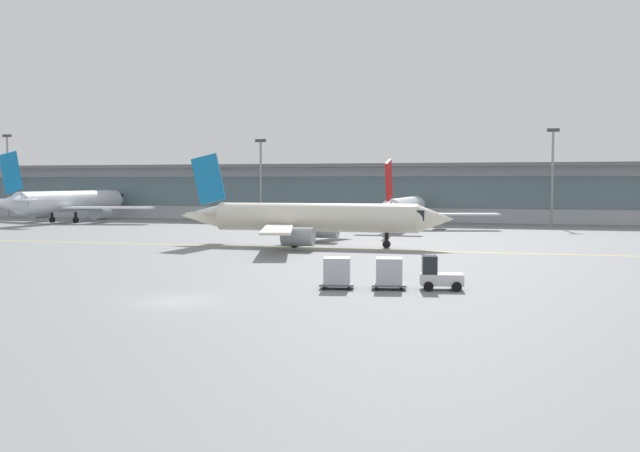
{
  "coord_description": "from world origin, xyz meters",
  "views": [
    {
      "loc": [
        18.24,
        -36.8,
        6.64
      ],
      "look_at": [
        2.72,
        20.87,
        3.0
      ],
      "focal_mm": 41.0,
      "sensor_mm": 36.0,
      "label": 1
    }
  ],
  "objects_px": {
    "taxiing_regional_jet": "(312,218)",
    "apron_light_mast_2": "(552,173)",
    "gate_airplane_0": "(70,202)",
    "apron_light_mast_1": "(261,176)",
    "gate_airplane_1": "(404,208)",
    "cargo_dolly_lead": "(389,272)",
    "apron_light_mast_0": "(8,172)",
    "baggage_tug": "(438,275)",
    "cargo_dolly_trailing": "(337,272)"
  },
  "relations": [
    {
      "from": "gate_airplane_0",
      "to": "cargo_dolly_lead",
      "type": "height_order",
      "value": "gate_airplane_0"
    },
    {
      "from": "taxiing_regional_jet",
      "to": "baggage_tug",
      "type": "distance_m",
      "value": 31.18
    },
    {
      "from": "gate_airplane_1",
      "to": "baggage_tug",
      "type": "distance_m",
      "value": 59.41
    },
    {
      "from": "cargo_dolly_lead",
      "to": "apron_light_mast_1",
      "type": "relative_size",
      "value": 0.17
    },
    {
      "from": "gate_airplane_0",
      "to": "apron_light_mast_2",
      "type": "distance_m",
      "value": 76.35
    },
    {
      "from": "baggage_tug",
      "to": "apron_light_mast_0",
      "type": "height_order",
      "value": "apron_light_mast_0"
    },
    {
      "from": "gate_airplane_0",
      "to": "baggage_tug",
      "type": "relative_size",
      "value": 11.97
    },
    {
      "from": "gate_airplane_1",
      "to": "cargo_dolly_lead",
      "type": "relative_size",
      "value": 12.18
    },
    {
      "from": "taxiing_regional_jet",
      "to": "cargo_dolly_lead",
      "type": "height_order",
      "value": "taxiing_regional_jet"
    },
    {
      "from": "gate_airplane_0",
      "to": "apron_light_mast_0",
      "type": "height_order",
      "value": "apron_light_mast_0"
    },
    {
      "from": "cargo_dolly_lead",
      "to": "apron_light_mast_0",
      "type": "height_order",
      "value": "apron_light_mast_0"
    },
    {
      "from": "gate_airplane_1",
      "to": "cargo_dolly_lead",
      "type": "height_order",
      "value": "gate_airplane_1"
    },
    {
      "from": "taxiing_regional_jet",
      "to": "cargo_dolly_trailing",
      "type": "distance_m",
      "value": 29.7
    },
    {
      "from": "apron_light_mast_0",
      "to": "apron_light_mast_1",
      "type": "height_order",
      "value": "apron_light_mast_0"
    },
    {
      "from": "cargo_dolly_lead",
      "to": "apron_light_mast_2",
      "type": "distance_m",
      "value": 71.11
    },
    {
      "from": "baggage_tug",
      "to": "apron_light_mast_2",
      "type": "bearing_deg",
      "value": 71.41
    },
    {
      "from": "baggage_tug",
      "to": "apron_light_mast_1",
      "type": "xyz_separation_m",
      "value": [
        -35.99,
        68.4,
        6.58
      ]
    },
    {
      "from": "cargo_dolly_trailing",
      "to": "taxiing_regional_jet",
      "type": "bearing_deg",
      "value": 98.0
    },
    {
      "from": "apron_light_mast_0",
      "to": "apron_light_mast_1",
      "type": "distance_m",
      "value": 51.06
    },
    {
      "from": "gate_airplane_1",
      "to": "apron_light_mast_0",
      "type": "xyz_separation_m",
      "value": [
        -76.12,
        13.08,
        5.53
      ]
    },
    {
      "from": "gate_airplane_0",
      "to": "taxiing_regional_jet",
      "type": "xyz_separation_m",
      "value": [
        50.35,
        -32.6,
        -0.45
      ]
    },
    {
      "from": "gate_airplane_1",
      "to": "cargo_dolly_lead",
      "type": "bearing_deg",
      "value": -171.0
    },
    {
      "from": "apron_light_mast_0",
      "to": "apron_light_mast_1",
      "type": "bearing_deg",
      "value": -3.43
    },
    {
      "from": "cargo_dolly_lead",
      "to": "gate_airplane_1",
      "type": "bearing_deg",
      "value": 87.02
    },
    {
      "from": "cargo_dolly_lead",
      "to": "apron_light_mast_0",
      "type": "relative_size",
      "value": 0.15
    },
    {
      "from": "taxiing_regional_jet",
      "to": "apron_light_mast_2",
      "type": "xyz_separation_m",
      "value": [
        25.26,
        42.14,
        5.06
      ]
    },
    {
      "from": "gate_airplane_0",
      "to": "cargo_dolly_trailing",
      "type": "xyz_separation_m",
      "value": [
        59.81,
        -60.69,
        -2.29
      ]
    },
    {
      "from": "baggage_tug",
      "to": "apron_light_mast_1",
      "type": "bearing_deg",
      "value": 107.15
    },
    {
      "from": "taxiing_regional_jet",
      "to": "cargo_dolly_trailing",
      "type": "xyz_separation_m",
      "value": [
        9.45,
        -28.09,
        -1.84
      ]
    },
    {
      "from": "taxiing_regional_jet",
      "to": "apron_light_mast_1",
      "type": "distance_m",
      "value": 46.44
    },
    {
      "from": "taxiing_regional_jet",
      "to": "apron_light_mast_2",
      "type": "height_order",
      "value": "apron_light_mast_2"
    },
    {
      "from": "apron_light_mast_0",
      "to": "gate_airplane_1",
      "type": "bearing_deg",
      "value": -9.75
    },
    {
      "from": "cargo_dolly_trailing",
      "to": "apron_light_mast_0",
      "type": "distance_m",
      "value": 108.9
    },
    {
      "from": "taxiing_regional_jet",
      "to": "baggage_tug",
      "type": "height_order",
      "value": "taxiing_regional_jet"
    },
    {
      "from": "gate_airplane_0",
      "to": "apron_light_mast_1",
      "type": "bearing_deg",
      "value": -70.4
    },
    {
      "from": "cargo_dolly_lead",
      "to": "apron_light_mast_2",
      "type": "xyz_separation_m",
      "value": [
        12.65,
        69.64,
        6.89
      ]
    },
    {
      "from": "gate_airplane_1",
      "to": "apron_light_mast_1",
      "type": "distance_m",
      "value": 27.47
    },
    {
      "from": "baggage_tug",
      "to": "cargo_dolly_lead",
      "type": "xyz_separation_m",
      "value": [
        -2.94,
        -0.55,
        0.16
      ]
    },
    {
      "from": "baggage_tug",
      "to": "cargo_dolly_lead",
      "type": "distance_m",
      "value": 3.0
    },
    {
      "from": "cargo_dolly_trailing",
      "to": "apron_light_mast_1",
      "type": "height_order",
      "value": "apron_light_mast_1"
    },
    {
      "from": "baggage_tug",
      "to": "cargo_dolly_lead",
      "type": "relative_size",
      "value": 1.19
    },
    {
      "from": "baggage_tug",
      "to": "cargo_dolly_lead",
      "type": "height_order",
      "value": "baggage_tug"
    },
    {
      "from": "apron_light_mast_2",
      "to": "baggage_tug",
      "type": "bearing_deg",
      "value": -97.99
    },
    {
      "from": "gate_airplane_1",
      "to": "cargo_dolly_trailing",
      "type": "distance_m",
      "value": 59.74
    },
    {
      "from": "cargo_dolly_trailing",
      "to": "apron_light_mast_1",
      "type": "distance_m",
      "value": 75.96
    },
    {
      "from": "cargo_dolly_lead",
      "to": "cargo_dolly_trailing",
      "type": "relative_size",
      "value": 1.0
    },
    {
      "from": "apron_light_mast_0",
      "to": "apron_light_mast_1",
      "type": "relative_size",
      "value": 1.13
    },
    {
      "from": "cargo_dolly_trailing",
      "to": "apron_light_mast_1",
      "type": "relative_size",
      "value": 0.17
    },
    {
      "from": "taxiing_regional_jet",
      "to": "baggage_tug",
      "type": "relative_size",
      "value": 10.31
    },
    {
      "from": "gate_airplane_1",
      "to": "baggage_tug",
      "type": "bearing_deg",
      "value": -168.12
    }
  ]
}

